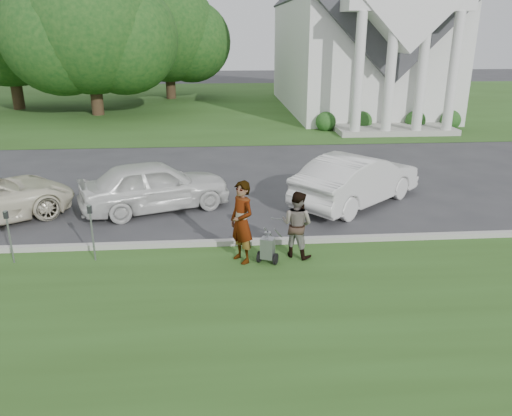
{
  "coord_description": "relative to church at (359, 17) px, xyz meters",
  "views": [
    {
      "loc": [
        -0.36,
        -10.97,
        5.08
      ],
      "look_at": [
        0.49,
        0.0,
        1.18
      ],
      "focal_mm": 35.0,
      "sensor_mm": 36.0,
      "label": 1
    }
  ],
  "objects": [
    {
      "name": "car_b",
      "position": [
        -11.27,
        -19.67,
        -5.19
      ],
      "size": [
        4.75,
        3.18,
        1.5
      ],
      "primitive_type": "imported",
      "rotation": [
        0.0,
        0.0,
        1.92
      ],
      "color": "silver",
      "rests_on": "ground"
    },
    {
      "name": "parking_meter_far",
      "position": [
        -14.16,
        -23.2,
        -5.12
      ],
      "size": [
        0.09,
        0.08,
        1.29
      ],
      "color": "gray",
      "rests_on": "ground"
    },
    {
      "name": "parking_meter_near",
      "position": [
        -12.3,
        -23.2,
        -5.07
      ],
      "size": [
        0.1,
        0.09,
        1.38
      ],
      "color": "gray",
      "rests_on": "ground"
    },
    {
      "name": "car_d",
      "position": [
        -5.12,
        -19.61,
        -5.16
      ],
      "size": [
        4.69,
        4.35,
        1.57
      ],
      "primitive_type": "imported",
      "rotation": [
        0.0,
        0.0,
        2.28
      ],
      "color": "silver",
      "rests_on": "ground"
    },
    {
      "name": "person_right",
      "position": [
        -7.57,
        -23.31,
        -5.14
      ],
      "size": [
        0.99,
        0.95,
        1.61
      ],
      "primitive_type": "imported",
      "rotation": [
        0.0,
        0.0,
        2.53
      ],
      "color": "#999999",
      "rests_on": "ground"
    },
    {
      "name": "tree_back",
      "position": [
        -13.01,
        6.87,
        -1.21
      ],
      "size": [
        9.61,
        7.6,
        8.89
      ],
      "color": "#332316",
      "rests_on": "ground"
    },
    {
      "name": "church",
      "position": [
        0.0,
        0.0,
        0.0
      ],
      "size": [
        9.19,
        19.0,
        24.1
      ],
      "color": "white",
      "rests_on": "ground"
    },
    {
      "name": "church_lawn",
      "position": [
        -9.0,
        3.89,
        -5.93
      ],
      "size": [
        80.0,
        30.0,
        0.01
      ],
      "primitive_type": "cube",
      "color": "#2C4C1A",
      "rests_on": "ground"
    },
    {
      "name": "tree_far",
      "position": [
        -23.01,
        1.87,
        -0.25
      ],
      "size": [
        11.64,
        9.2,
        10.73
      ],
      "color": "#332316",
      "rests_on": "ground"
    },
    {
      "name": "curb",
      "position": [
        -9.0,
        -22.56,
        -5.86
      ],
      "size": [
        80.0,
        0.18,
        0.15
      ],
      "primitive_type": "cube",
      "color": "#9E9E93",
      "rests_on": "ground"
    },
    {
      "name": "tree_left",
      "position": [
        -17.01,
        -1.13,
        -0.83
      ],
      "size": [
        10.63,
        8.4,
        9.71
      ],
      "color": "#332316",
      "rests_on": "ground"
    },
    {
      "name": "grass_strip",
      "position": [
        -9.0,
        -26.11,
        -5.93
      ],
      "size": [
        80.0,
        7.0,
        0.01
      ],
      "primitive_type": "cube",
      "color": "#2C4C1A",
      "rests_on": "ground"
    },
    {
      "name": "striping_cart",
      "position": [
        -8.28,
        -23.64,
        -5.58
      ],
      "size": [
        0.69,
        0.98,
        0.84
      ],
      "rotation": [
        0.0,
        0.0,
        -0.4
      ],
      "color": "black",
      "rests_on": "ground"
    },
    {
      "name": "person_left",
      "position": [
        -8.87,
        -23.5,
        -4.97
      ],
      "size": [
        0.77,
        0.84,
        1.93
      ],
      "primitive_type": "imported",
      "rotation": [
        0.0,
        0.0,
        -0.99
      ],
      "color": "#999999",
      "rests_on": "ground"
    },
    {
      "name": "ground",
      "position": [
        -9.0,
        -23.11,
        -5.94
      ],
      "size": [
        120.0,
        120.0,
        0.0
      ],
      "primitive_type": "plane",
      "color": "#333335",
      "rests_on": "ground"
    }
  ]
}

